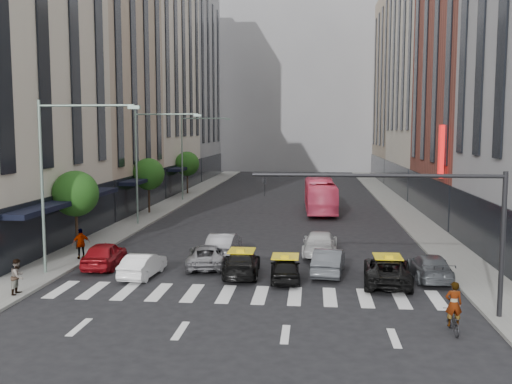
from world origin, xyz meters
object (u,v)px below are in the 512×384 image
(streetlamp_near, at_px, (59,163))
(streetlamp_far, at_px, (191,146))
(pedestrian_far, at_px, (81,244))
(car_white_front, at_px, (143,265))
(bus, at_px, (320,196))
(streetlamp_mid, at_px, (148,152))
(taxi_left, at_px, (242,263))
(pedestrian_near, at_px, (18,276))
(car_red, at_px, (105,255))
(taxi_center, at_px, (285,269))
(motorcycle, at_px, (453,322))

(streetlamp_near, relative_size, streetlamp_far, 1.00)
(streetlamp_far, height_order, pedestrian_far, streetlamp_far)
(pedestrian_far, bearing_deg, car_white_front, 109.10)
(bus, bearing_deg, streetlamp_mid, 30.69)
(streetlamp_near, xyz_separation_m, streetlamp_far, (0.00, 32.00, 0.00))
(streetlamp_near, distance_m, taxi_left, 10.77)
(taxi_left, xyz_separation_m, pedestrian_near, (-9.71, -4.87, 0.31))
(car_red, distance_m, taxi_left, 7.88)
(car_red, height_order, taxi_left, car_red)
(streetlamp_near, relative_size, taxi_left, 2.00)
(taxi_center, bearing_deg, streetlamp_far, -73.39)
(taxi_center, distance_m, pedestrian_far, 12.46)
(streetlamp_near, bearing_deg, pedestrian_far, 96.17)
(streetlamp_far, relative_size, taxi_center, 2.45)
(taxi_center, distance_m, motorcycle, 9.49)
(streetlamp_far, xyz_separation_m, taxi_left, (9.35, -31.03, -5.25))
(taxi_left, relative_size, pedestrian_near, 2.77)
(pedestrian_far, bearing_deg, streetlamp_mid, -128.80)
(streetlamp_far, bearing_deg, car_red, -87.07)
(streetlamp_near, relative_size, taxi_center, 2.45)
(streetlamp_mid, height_order, taxi_left, streetlamp_mid)
(car_red, bearing_deg, streetlamp_near, 48.28)
(streetlamp_mid, xyz_separation_m, car_red, (1.53, -14.02, -5.18))
(car_red, relative_size, car_white_front, 1.12)
(streetlamp_far, relative_size, taxi_left, 2.00)
(streetlamp_mid, bearing_deg, taxi_left, -58.11)
(car_red, distance_m, taxi_center, 10.32)
(car_red, height_order, car_white_front, car_red)
(car_white_front, bearing_deg, pedestrian_near, 46.73)
(streetlamp_near, bearing_deg, taxi_center, 0.38)
(streetlamp_mid, distance_m, bus, 16.90)
(taxi_left, bearing_deg, taxi_center, 155.98)
(streetlamp_near, bearing_deg, taxi_left, 5.95)
(car_red, relative_size, pedestrian_near, 2.63)
(motorcycle, bearing_deg, streetlamp_mid, -52.37)
(streetlamp_far, distance_m, motorcycle, 43.16)
(streetlamp_near, bearing_deg, car_white_front, 3.00)
(car_red, distance_m, pedestrian_near, 6.18)
(car_red, xyz_separation_m, pedestrian_far, (-1.89, 1.31, 0.31))
(taxi_center, xyz_separation_m, pedestrian_far, (-12.03, 3.22, 0.42))
(taxi_left, bearing_deg, bus, -103.34)
(streetlamp_near, relative_size, pedestrian_far, 5.05)
(car_white_front, bearing_deg, taxi_left, -166.69)
(streetlamp_near, relative_size, streetlamp_mid, 1.00)
(car_red, bearing_deg, taxi_left, 168.72)
(taxi_left, relative_size, taxi_center, 1.23)
(streetlamp_near, distance_m, taxi_center, 12.81)
(car_red, height_order, pedestrian_far, pedestrian_far)
(streetlamp_far, height_order, taxi_left, streetlamp_far)
(pedestrian_near, bearing_deg, bus, -26.78)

